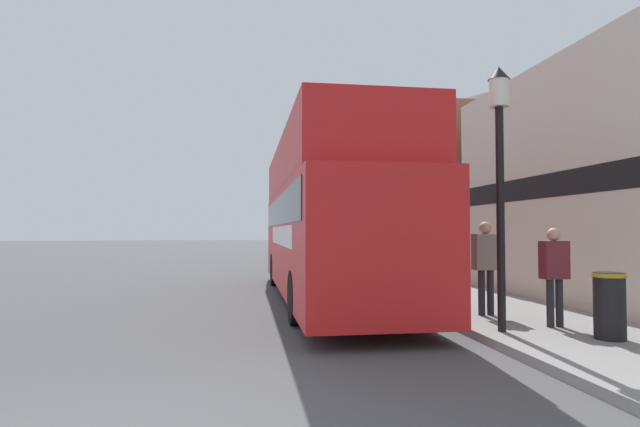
{
  "coord_description": "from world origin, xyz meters",
  "views": [
    {
      "loc": [
        1.24,
        -3.75,
        1.76
      ],
      "look_at": [
        3.39,
        10.6,
        2.27
      ],
      "focal_mm": 28.0,
      "sensor_mm": 36.0,
      "label": 1
    }
  ],
  "objects_px": {
    "parked_car_ahead_of_bus": "(306,256)",
    "lamp_post_nearest": "(500,146)",
    "pedestrian_second": "(554,267)",
    "lamp_post_third": "(331,202)",
    "pedestrian_third": "(486,259)",
    "lamp_post_second": "(369,180)",
    "litter_bin": "(609,304)",
    "tour_bus": "(326,230)"
  },
  "relations": [
    {
      "from": "tour_bus",
      "to": "pedestrian_third",
      "type": "xyz_separation_m",
      "value": [
        2.53,
        -3.76,
        -0.57
      ]
    },
    {
      "from": "parked_car_ahead_of_bus",
      "to": "lamp_post_third",
      "type": "xyz_separation_m",
      "value": [
        1.82,
        4.54,
        2.56
      ]
    },
    {
      "from": "parked_car_ahead_of_bus",
      "to": "pedestrian_second",
      "type": "relative_size",
      "value": 2.62
    },
    {
      "from": "pedestrian_second",
      "to": "lamp_post_third",
      "type": "height_order",
      "value": "lamp_post_third"
    },
    {
      "from": "pedestrian_second",
      "to": "lamp_post_third",
      "type": "distance_m",
      "value": 17.52
    },
    {
      "from": "lamp_post_third",
      "to": "litter_bin",
      "type": "height_order",
      "value": "lamp_post_third"
    },
    {
      "from": "litter_bin",
      "to": "lamp_post_nearest",
      "type": "bearing_deg",
      "value": 148.93
    },
    {
      "from": "lamp_post_nearest",
      "to": "litter_bin",
      "type": "relative_size",
      "value": 4.33
    },
    {
      "from": "pedestrian_second",
      "to": "pedestrian_third",
      "type": "bearing_deg",
      "value": 114.78
    },
    {
      "from": "lamp_post_second",
      "to": "pedestrian_third",
      "type": "bearing_deg",
      "value": -86.45
    },
    {
      "from": "pedestrian_third",
      "to": "lamp_post_third",
      "type": "bearing_deg",
      "value": 90.93
    },
    {
      "from": "pedestrian_third",
      "to": "tour_bus",
      "type": "bearing_deg",
      "value": 123.92
    },
    {
      "from": "tour_bus",
      "to": "lamp_post_nearest",
      "type": "relative_size",
      "value": 2.64
    },
    {
      "from": "lamp_post_second",
      "to": "lamp_post_nearest",
      "type": "bearing_deg",
      "value": -90.24
    },
    {
      "from": "pedestrian_third",
      "to": "lamp_post_nearest",
      "type": "height_order",
      "value": "lamp_post_nearest"
    },
    {
      "from": "lamp_post_third",
      "to": "lamp_post_nearest",
      "type": "bearing_deg",
      "value": -90.75
    },
    {
      "from": "parked_car_ahead_of_bus",
      "to": "lamp_post_nearest",
      "type": "relative_size",
      "value": 1.02
    },
    {
      "from": "parked_car_ahead_of_bus",
      "to": "lamp_post_nearest",
      "type": "bearing_deg",
      "value": -80.56
    },
    {
      "from": "pedestrian_second",
      "to": "lamp_post_second",
      "type": "relative_size",
      "value": 0.34
    },
    {
      "from": "litter_bin",
      "to": "pedestrian_second",
      "type": "bearing_deg",
      "value": 102.71
    },
    {
      "from": "pedestrian_third",
      "to": "pedestrian_second",
      "type": "bearing_deg",
      "value": -65.22
    },
    {
      "from": "pedestrian_second",
      "to": "pedestrian_third",
      "type": "relative_size",
      "value": 0.93
    },
    {
      "from": "lamp_post_second",
      "to": "lamp_post_third",
      "type": "distance_m",
      "value": 8.8
    },
    {
      "from": "parked_car_ahead_of_bus",
      "to": "lamp_post_nearest",
      "type": "height_order",
      "value": "lamp_post_nearest"
    },
    {
      "from": "pedestrian_second",
      "to": "lamp_post_second",
      "type": "height_order",
      "value": "lamp_post_second"
    },
    {
      "from": "tour_bus",
      "to": "lamp_post_third",
      "type": "height_order",
      "value": "lamp_post_third"
    },
    {
      "from": "lamp_post_second",
      "to": "litter_bin",
      "type": "bearing_deg",
      "value": -82.45
    },
    {
      "from": "parked_car_ahead_of_bus",
      "to": "lamp_post_third",
      "type": "height_order",
      "value": "lamp_post_third"
    },
    {
      "from": "parked_car_ahead_of_bus",
      "to": "litter_bin",
      "type": "height_order",
      "value": "parked_car_ahead_of_bus"
    },
    {
      "from": "parked_car_ahead_of_bus",
      "to": "pedestrian_second",
      "type": "bearing_deg",
      "value": -75.75
    },
    {
      "from": "parked_car_ahead_of_bus",
      "to": "lamp_post_nearest",
      "type": "distance_m",
      "value": 13.37
    },
    {
      "from": "pedestrian_third",
      "to": "lamp_post_second",
      "type": "height_order",
      "value": "lamp_post_second"
    },
    {
      "from": "tour_bus",
      "to": "parked_car_ahead_of_bus",
      "type": "bearing_deg",
      "value": 86.67
    },
    {
      "from": "pedestrian_second",
      "to": "pedestrian_third",
      "type": "xyz_separation_m",
      "value": [
        -0.59,
        1.28,
        0.08
      ]
    },
    {
      "from": "parked_car_ahead_of_bus",
      "to": "lamp_post_third",
      "type": "bearing_deg",
      "value": 70.67
    },
    {
      "from": "pedestrian_second",
      "to": "lamp_post_second",
      "type": "bearing_deg",
      "value": 96.94
    },
    {
      "from": "pedestrian_third",
      "to": "lamp_post_third",
      "type": "height_order",
      "value": "lamp_post_third"
    },
    {
      "from": "pedestrian_third",
      "to": "lamp_post_nearest",
      "type": "xyz_separation_m",
      "value": [
        -0.49,
        -1.49,
        1.93
      ]
    },
    {
      "from": "lamp_post_nearest",
      "to": "pedestrian_third",
      "type": "bearing_deg",
      "value": 71.81
    },
    {
      "from": "parked_car_ahead_of_bus",
      "to": "litter_bin",
      "type": "bearing_deg",
      "value": -75.68
    },
    {
      "from": "pedestrian_second",
      "to": "pedestrian_third",
      "type": "distance_m",
      "value": 1.41
    },
    {
      "from": "pedestrian_second",
      "to": "lamp_post_nearest",
      "type": "xyz_separation_m",
      "value": [
        -1.08,
        -0.22,
        2.0
      ]
    }
  ]
}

